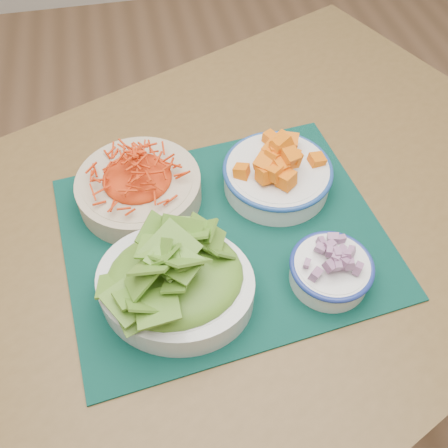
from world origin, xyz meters
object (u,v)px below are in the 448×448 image
object	(u,v)px
squash_bowl	(278,169)
lettuce_bowl	(175,277)
placemat	(224,236)
onion_bowl	(331,268)
table	(223,253)
carrot_bowl	(138,184)

from	to	relation	value
squash_bowl	lettuce_bowl	world-z (taller)	lettuce_bowl
placemat	onion_bowl	bearing A→B (deg)	-45.66
table	carrot_bowl	distance (m)	0.20
placemat	lettuce_bowl	world-z (taller)	lettuce_bowl
table	squash_bowl	world-z (taller)	squash_bowl
placemat	squash_bowl	distance (m)	0.15
table	onion_bowl	bearing A→B (deg)	-69.13
table	squash_bowl	size ratio (longest dim) A/B	6.83
table	placemat	distance (m)	0.09
carrot_bowl	onion_bowl	size ratio (longest dim) A/B	1.50
squash_bowl	onion_bowl	size ratio (longest dim) A/B	1.52
squash_bowl	lettuce_bowl	xyz separation A→B (m)	(-0.21, -0.19, 0.01)
carrot_bowl	lettuce_bowl	size ratio (longest dim) A/B	0.75
table	carrot_bowl	size ratio (longest dim) A/B	6.88
squash_bowl	onion_bowl	bearing A→B (deg)	-82.25
squash_bowl	onion_bowl	distance (m)	0.21
table	lettuce_bowl	xyz separation A→B (m)	(-0.10, -0.13, 0.15)
table	onion_bowl	size ratio (longest dim) A/B	10.35
table	onion_bowl	world-z (taller)	onion_bowl
squash_bowl	lettuce_bowl	distance (m)	0.28
placemat	lettuce_bowl	xyz separation A→B (m)	(-0.09, -0.10, 0.06)
placemat	lettuce_bowl	distance (m)	0.15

